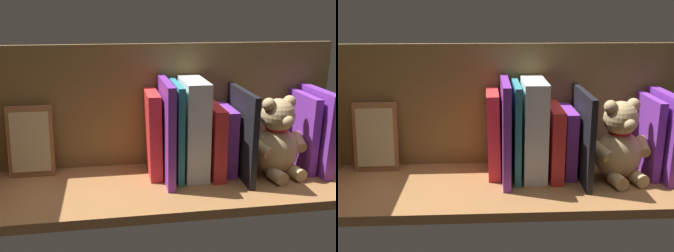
{
  "view_description": "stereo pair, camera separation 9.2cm",
  "coord_description": "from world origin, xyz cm",
  "views": [
    {
      "loc": [
        13.48,
        87.17,
        40.48
      ],
      "look_at": [
        0.0,
        0.0,
        14.11
      ],
      "focal_mm": 42.35,
      "sensor_mm": 36.0,
      "label": 1
    },
    {
      "loc": [
        4.33,
        88.1,
        40.48
      ],
      "look_at": [
        0.0,
        0.0,
        14.11
      ],
      "focal_mm": 42.35,
      "sensor_mm": 36.0,
      "label": 2
    }
  ],
  "objects": [
    {
      "name": "ground_plane",
      "position": [
        0.0,
        0.0,
        -1.1
      ],
      "size": [
        92.42,
        30.82,
        2.2
      ],
      "primitive_type": "cube",
      "color": "#9E6B3D"
    },
    {
      "name": "shelf_back_panel",
      "position": [
        0.0,
        -13.16,
        15.96
      ],
      "size": [
        92.42,
        1.5,
        31.92
      ],
      "primitive_type": "cube",
      "color": "olive",
      "rests_on": "ground_plane"
    },
    {
      "name": "book_0",
      "position": [
        -38.82,
        -3.06,
        10.49
      ],
      "size": [
        2.71,
        17.91,
        21.0
      ],
      "primitive_type": "cube",
      "rotation": [
        0.0,
        -0.01,
        0.0
      ],
      "color": "purple",
      "rests_on": "ground_plane"
    },
    {
      "name": "book_1",
      "position": [
        -35.82,
        -4.48,
        9.84
      ],
      "size": [
        2.0,
        15.06,
        19.67
      ],
      "primitive_type": "cube",
      "color": "purple",
      "rests_on": "ground_plane"
    },
    {
      "name": "teddy_bear",
      "position": [
        -27.53,
        -0.87,
        8.79
      ],
      "size": [
        15.78,
        14.55,
        19.98
      ],
      "rotation": [
        0.0,
        0.0,
        0.23
      ],
      "color": "tan",
      "rests_on": "ground_plane"
    },
    {
      "name": "book_2",
      "position": [
        -18.52,
        -2.0,
        10.9
      ],
      "size": [
        1.39,
        20.03,
        21.8
      ],
      "primitive_type": "cube",
      "color": "black",
      "rests_on": "ground_plane"
    },
    {
      "name": "book_3",
      "position": [
        -15.67,
        -5.35,
        8.36
      ],
      "size": [
        2.82,
        13.32,
        16.73
      ],
      "primitive_type": "cube",
      "color": "purple",
      "rests_on": "ground_plane"
    },
    {
      "name": "book_4",
      "position": [
        -12.01,
        -4.17,
        8.87
      ],
      "size": [
        3.03,
        15.69,
        17.74
      ],
      "primitive_type": "cube",
      "color": "red",
      "rests_on": "ground_plane"
    },
    {
      "name": "dictionary_thick_white",
      "position": [
        -6.97,
        -4.46,
        12.01
      ],
      "size": [
        5.6,
        14.9,
        24.03
      ],
      "primitive_type": "cube",
      "color": "white",
      "rests_on": "ground_plane"
    },
    {
      "name": "book_5",
      "position": [
        -2.67,
        -4.26,
        11.72
      ],
      "size": [
        1.51,
        15.51,
        23.43
      ],
      "primitive_type": "cube",
      "color": "teal",
      "rests_on": "ground_plane"
    },
    {
      "name": "book_6",
      "position": [
        -0.27,
        -2.88,
        12.12
      ],
      "size": [
        1.83,
        18.27,
        24.23
      ],
      "primitive_type": "cube",
      "color": "purple",
      "rests_on": "ground_plane"
    },
    {
      "name": "book_7",
      "position": [
        2.87,
        -5.75,
        10.52
      ],
      "size": [
        3.35,
        12.51,
        21.1
      ],
      "primitive_type": "cube",
      "rotation": [
        0.0,
        0.02,
        0.0
      ],
      "color": "red",
      "rests_on": "ground_plane"
    },
    {
      "name": "picture_frame_leaning",
      "position": [
        32.97,
        -9.73,
        8.75
      ],
      "size": [
        11.05,
        3.99,
        17.68
      ],
      "color": "#9E6B3D",
      "rests_on": "ground_plane"
    }
  ]
}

